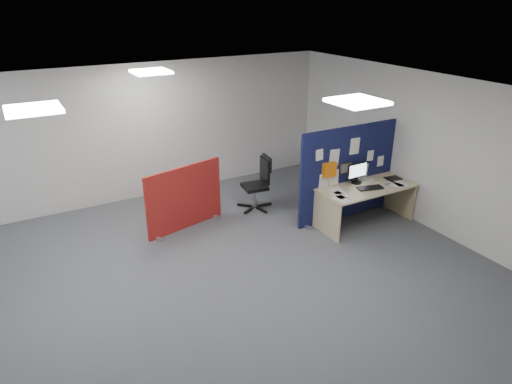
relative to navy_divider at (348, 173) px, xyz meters
name	(u,v)px	position (x,y,z in m)	size (l,w,h in m)	color
floor	(187,288)	(-3.46, -0.72, -0.88)	(9.00, 9.00, 0.00)	#505358
ceiling	(173,101)	(-3.46, -0.72, 1.82)	(9.00, 7.00, 0.02)	white
wall_back	(116,136)	(-3.46, 2.78, 0.47)	(9.00, 0.02, 2.70)	silver
wall_right	(422,150)	(1.04, -0.72, 0.47)	(0.02, 7.00, 2.70)	silver
ceiling_lights	(180,91)	(-3.13, -0.05, 1.79)	(4.10, 4.10, 0.04)	white
navy_divider	(348,173)	(0.00, 0.00, 0.00)	(2.13, 0.30, 1.75)	#10193A
main_desk	(364,194)	(0.12, -0.35, -0.32)	(1.79, 0.79, 0.73)	tan
monitor_main	(357,172)	(0.06, -0.18, 0.07)	(0.44, 0.18, 0.38)	black
keyboard	(370,188)	(0.10, -0.49, -0.13)	(0.45, 0.18, 0.03)	black
mouse	(387,184)	(0.49, -0.52, -0.13)	(0.10, 0.06, 0.03)	#AAABB0
paper_tray	(393,178)	(0.79, -0.35, -0.14)	(0.28, 0.22, 0.01)	black
red_divider	(185,198)	(-2.78, 1.05, -0.31)	(1.52, 0.42, 1.16)	#A7151F
office_chair	(260,180)	(-1.21, 1.13, -0.29)	(0.68, 0.68, 1.03)	black
desk_papers	(364,188)	(0.01, -0.43, -0.14)	(1.60, 0.83, 0.00)	white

